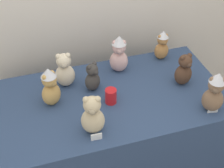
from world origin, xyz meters
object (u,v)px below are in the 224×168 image
Objects in this scene: teddy_bear_cocoa at (184,70)px; party_cup_red at (111,96)px; teddy_bear_sand at (93,116)px; teddy_bear_cream at (65,71)px; teddy_bear_honey at (50,87)px; teddy_bear_mocha at (214,93)px; teddy_bear_charcoal at (92,78)px; display_table at (112,131)px; teddy_bear_blush at (119,54)px; teddy_bear_caramel at (162,45)px.

teddy_bear_cocoa is 2.34× the size of party_cup_red.
teddy_bear_cream is at bearing 112.51° from teddy_bear_sand.
teddy_bear_honey is 0.42m from party_cup_red.
teddy_bear_mocha reaches higher than teddy_bear_cream.
teddy_bear_cocoa is at bearing 131.10° from teddy_bear_mocha.
teddy_bear_cream is at bearing 115.90° from teddy_bear_charcoal.
teddy_bear_cocoa is (0.96, -0.07, -0.03)m from teddy_bear_honey.
teddy_bear_cream is 0.39m from party_cup_red.
display_table is 0.72m from teddy_bear_cocoa.
teddy_bear_blush is at bearing 157.87° from teddy_bear_mocha.
display_table is at bearing -177.27° from teddy_bear_mocha.
teddy_bear_mocha is at bearing -23.72° from teddy_bear_cream.
party_cup_red is (-0.02, -0.05, 0.41)m from display_table.
teddy_bear_blush reaches higher than teddy_bear_sand.
teddy_bear_cream reaches higher than teddy_bear_caramel.
teddy_bear_sand is 0.51m from teddy_bear_cream.
display_table is 0.61m from teddy_bear_cream.
teddy_bear_mocha reaches higher than teddy_bear_caramel.
teddy_bear_caramel is at bearing 15.66° from teddy_bear_cream.
teddy_bear_cream is 1.04m from teddy_bear_mocha.
display_table is 5.23× the size of teddy_bear_mocha.
teddy_bear_charcoal is at bearing 178.65° from teddy_bear_mocha.
teddy_bear_sand is at bearing -171.38° from teddy_bear_cocoa.
teddy_bear_honey reaches higher than party_cup_red.
teddy_bear_sand is 1.13× the size of teddy_bear_caramel.
teddy_bear_mocha is (1.01, -0.38, 0.01)m from teddy_bear_honey.
teddy_bear_cocoa reaches higher than teddy_bear_caramel.
display_table is 0.60m from teddy_bear_sand.
teddy_bear_caramel is 0.82× the size of teddy_bear_mocha.
teddy_bear_sand reaches higher than teddy_bear_cocoa.
teddy_bear_cream is at bearing 132.95° from party_cup_red.
teddy_bear_mocha is (0.08, -0.66, 0.03)m from teddy_bear_caramel.
teddy_bear_sand reaches higher than teddy_bear_cream.
display_table is 5.62× the size of teddy_bear_sand.
teddy_bear_caramel is at bearing -16.58° from teddy_bear_honey.
teddy_bear_cocoa is 0.35m from teddy_bear_caramel.
teddy_bear_charcoal is at bearing 116.05° from party_cup_red.
teddy_bear_sand is 0.30m from party_cup_red.
teddy_bear_cocoa is 0.86m from teddy_bear_cream.
teddy_bear_blush is 1.21× the size of teddy_bear_cocoa.
teddy_bear_honey is 2.72× the size of party_cup_red.
teddy_bear_cocoa is 0.57m from party_cup_red.
teddy_bear_caramel is at bearing 53.81° from teddy_bear_sand.
teddy_bear_blush is 1.12× the size of teddy_bear_cream.
teddy_bear_blush reaches higher than teddy_bear_caramel.
teddy_bear_caramel is 0.92× the size of teddy_bear_cream.
display_table is 6.35× the size of teddy_bear_caramel.
teddy_bear_mocha reaches higher than party_cup_red.
display_table is at bearing -31.13° from teddy_bear_cream.
teddy_bear_cream is at bearing -176.08° from teddy_bear_caramel.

